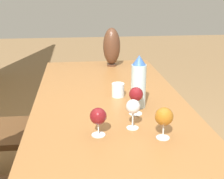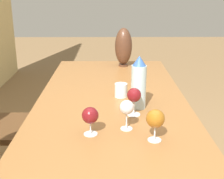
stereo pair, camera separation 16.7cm
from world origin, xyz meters
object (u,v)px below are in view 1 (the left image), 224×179
water_bottle (139,82)px  wine_glass_3 (137,85)px  water_tumbler (118,90)px  wine_glass_1 (164,117)px  vase (112,47)px  wine_glass_5 (98,117)px  wine_glass_4 (133,107)px  wine_glass_0 (136,95)px

water_bottle → wine_glass_3: water_bottle is taller
water_tumbler → wine_glass_1: (-0.55, -0.12, 0.06)m
vase → water_tumbler: bearing=176.5°
wine_glass_3 → wine_glass_1: bearing=-176.8°
water_bottle → vase: size_ratio=0.92×
water_bottle → wine_glass_5: size_ratio=2.23×
water_tumbler → vase: (0.74, -0.04, 0.12)m
water_tumbler → wine_glass_5: 0.52m
wine_glass_5 → wine_glass_4: bearing=-72.0°
wine_glass_3 → wine_glass_5: same height
wine_glass_3 → wine_glass_4: bearing=166.4°
water_bottle → water_tumbler: 0.22m
wine_glass_1 → water_tumbler: bearing=12.8°
vase → wine_glass_5: bearing=170.9°
wine_glass_0 → wine_glass_4: 0.17m
wine_glass_3 → wine_glass_5: bearing=149.0°
vase → wine_glass_0: 1.01m
water_bottle → vase: (0.91, 0.04, 0.02)m
water_bottle → water_tumbler: bearing=26.1°
water_bottle → wine_glass_3: 0.11m
wine_glass_0 → wine_glass_1: 0.29m
wine_glass_0 → wine_glass_5: bearing=136.5°
wine_glass_1 → wine_glass_5: 0.28m
wine_glass_1 → wine_glass_5: wine_glass_1 is taller
water_tumbler → wine_glass_1: wine_glass_1 is taller
wine_glass_1 → wine_glass_4: bearing=45.7°
water_tumbler → wine_glass_4: (-0.44, -0.01, 0.06)m
wine_glass_3 → water_bottle: bearing=173.5°
wine_glass_1 → wine_glass_3: 0.48m
water_tumbler → wine_glass_4: 0.44m
wine_glass_3 → wine_glass_5: 0.49m
wine_glass_0 → water_bottle: bearing=-17.9°
wine_glass_1 → wine_glass_3: (0.48, 0.03, -0.01)m
water_tumbler → wine_glass_0: bearing=-168.5°
water_tumbler → wine_glass_0: (-0.27, -0.06, 0.06)m
wine_glass_4 → water_tumbler: bearing=1.3°
wine_glass_4 → wine_glass_0: bearing=-15.3°
vase → wine_glass_3: (-0.81, -0.05, -0.07)m
wine_glass_3 → wine_glass_4: wine_glass_4 is taller
wine_glass_1 → water_bottle: bearing=5.8°
water_bottle → wine_glass_5: water_bottle is taller
water_bottle → vase: bearing=2.6°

